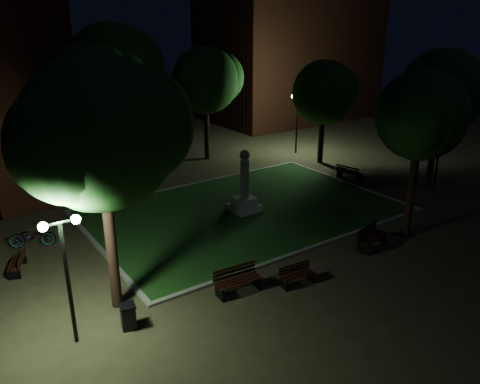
# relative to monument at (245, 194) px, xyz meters

# --- Properties ---
(ground) EXTENTS (80.00, 80.00, 0.00)m
(ground) POSITION_rel_monument_xyz_m (0.00, -2.00, -0.96)
(ground) COLOR #423824
(lawn) EXTENTS (15.00, 10.00, 0.08)m
(lawn) POSITION_rel_monument_xyz_m (0.00, 0.00, -0.92)
(lawn) COLOR #1A3E15
(lawn) RESTS_ON ground
(lawn_kerb) EXTENTS (15.40, 10.40, 0.12)m
(lawn_kerb) POSITION_rel_monument_xyz_m (0.00, 0.00, -0.90)
(lawn_kerb) COLOR slate
(lawn_kerb) RESTS_ON ground
(monument) EXTENTS (1.40, 1.40, 3.20)m
(monument) POSITION_rel_monument_xyz_m (0.00, 0.00, 0.00)
(monument) COLOR gray
(monument) RESTS_ON lawn
(building_far) EXTENTS (16.00, 10.00, 12.00)m
(building_far) POSITION_rel_monument_xyz_m (18.00, 18.00, 5.04)
(building_far) COLOR #562416
(building_far) RESTS_ON ground
(tree_west) EXTENTS (5.93, 4.84, 8.50)m
(tree_west) POSITION_rel_monument_xyz_m (-8.39, -4.40, 5.12)
(tree_west) COLOR black
(tree_west) RESTS_ON ground
(tree_north_wl) EXTENTS (5.95, 4.85, 8.34)m
(tree_north_wl) POSITION_rel_monument_xyz_m (-5.47, 5.05, 4.95)
(tree_north_wl) COLOR black
(tree_north_wl) RESTS_ON ground
(tree_north_er) EXTENTS (5.52, 4.50, 7.74)m
(tree_north_er) POSITION_rel_monument_xyz_m (3.56, 9.48, 4.52)
(tree_north_er) COLOR black
(tree_north_er) RESTS_ON ground
(tree_ne) EXTENTS (5.17, 4.22, 6.92)m
(tree_ne) POSITION_rel_monument_xyz_m (9.52, 4.26, 3.85)
(tree_ne) COLOR black
(tree_ne) RESTS_ON ground
(tree_east) EXTENTS (5.79, 4.73, 7.92)m
(tree_east) POSITION_rel_monument_xyz_m (11.32, -3.05, 4.59)
(tree_east) COLOR black
(tree_east) RESTS_ON ground
(tree_se) EXTENTS (4.70, 3.84, 7.50)m
(tree_se) POSITION_rel_monument_xyz_m (4.48, -6.58, 4.61)
(tree_se) COLOR black
(tree_se) RESTS_ON ground
(tree_far_north) EXTENTS (6.41, 5.23, 9.26)m
(tree_far_north) POSITION_rel_monument_xyz_m (-2.60, 10.15, 5.68)
(tree_far_north) COLOR black
(tree_far_north) RESTS_ON ground
(lamppost_sw) EXTENTS (1.18, 0.28, 4.13)m
(lamppost_sw) POSITION_rel_monument_xyz_m (-10.24, -5.53, 1.96)
(lamppost_sw) COLOR black
(lamppost_sw) RESTS_ON ground
(lamppost_se) EXTENTS (1.18, 0.28, 4.75)m
(lamppost_se) POSITION_rel_monument_xyz_m (10.87, -3.64, 2.33)
(lamppost_se) COLOR black
(lamppost_se) RESTS_ON ground
(lamppost_ne) EXTENTS (1.18, 0.28, 4.36)m
(lamppost_ne) POSITION_rel_monument_xyz_m (9.68, 7.10, 2.10)
(lamppost_ne) COLOR black
(lamppost_ne) RESTS_ON ground
(bench_near_left) EXTENTS (1.42, 0.61, 0.76)m
(bench_near_left) POSITION_rel_monument_xyz_m (-2.46, -6.86, -0.60)
(bench_near_left) COLOR black
(bench_near_left) RESTS_ON ground
(bench_near_right) EXTENTS (1.84, 1.00, 0.96)m
(bench_near_right) POSITION_rel_monument_xyz_m (2.19, -6.40, -0.50)
(bench_near_right) COLOR black
(bench_near_right) RESTS_ON ground
(bench_west_near) EXTENTS (1.79, 0.74, 0.96)m
(bench_west_near) POSITION_rel_monument_xyz_m (-4.59, -6.06, -0.50)
(bench_west_near) COLOR black
(bench_west_near) RESTS_ON ground
(bench_left_side) EXTENTS (0.96, 1.48, 0.77)m
(bench_left_side) POSITION_rel_monument_xyz_m (-10.83, 0.05, -0.59)
(bench_left_side) COLOR black
(bench_left_side) RESTS_ON ground
(bench_right_side) EXTENTS (0.86, 1.69, 0.88)m
(bench_right_side) POSITION_rel_monument_xyz_m (8.30, 0.56, -0.54)
(bench_right_side) COLOR black
(bench_right_side) RESTS_ON ground
(trash_bin) EXTENTS (0.59, 0.59, 0.85)m
(trash_bin) POSITION_rel_monument_xyz_m (-8.65, -5.81, -0.53)
(trash_bin) COLOR black
(trash_bin) RESTS_ON ground
(bicycle) EXTENTS (2.05, 1.37, 1.02)m
(bicycle) POSITION_rel_monument_xyz_m (-9.88, 2.00, -0.45)
(bicycle) COLOR black
(bicycle) RESTS_ON ground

